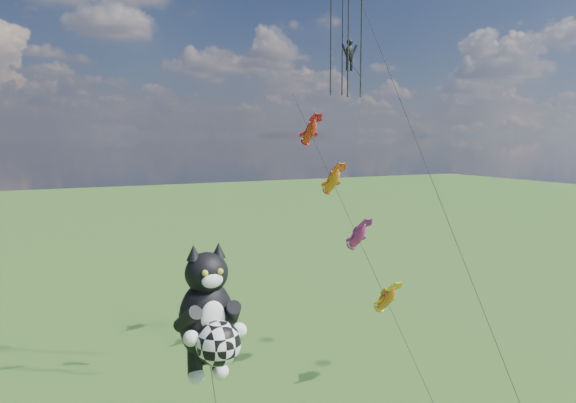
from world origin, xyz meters
name	(u,v)px	position (x,y,z in m)	size (l,w,h in m)	color
cat_kite_rig	(209,316)	(0.50, 1.60, 7.76)	(2.53, 4.07, 10.59)	brown
fish_windsock_rig	(345,209)	(13.35, 12.03, 10.00)	(1.12, 15.96, 17.86)	brown
parafoil_rig	(352,42)	(11.56, 8.67, 20.03)	(1.86, 17.53, 26.28)	brown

